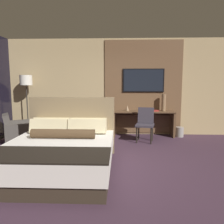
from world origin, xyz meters
TOP-DOWN VIEW (x-y plane):
  - ground_plane at (0.00, 0.00)m, footprint 16.00×16.00m
  - wall_back_tv_panel at (0.13, 2.59)m, footprint 7.20×0.09m
  - bed at (-0.75, -0.20)m, footprint 1.82×2.12m
  - desk at (0.96, 2.34)m, footprint 1.74×0.45m
  - tv at (0.96, 2.52)m, footprint 1.19×0.04m
  - desk_chair at (0.95, 1.76)m, footprint 0.54×0.54m
  - armchair_by_window at (-2.33, 1.55)m, footprint 1.01×1.02m
  - floor_lamp at (-2.38, 2.26)m, footprint 0.34×0.34m
  - vase_tall at (1.54, 2.37)m, footprint 0.12×0.12m
  - vase_short at (0.50, 2.36)m, footprint 0.11×0.11m
  - book at (1.27, 2.27)m, footprint 0.26×0.22m
  - waste_bin at (2.00, 2.28)m, footprint 0.22×0.22m

SIDE VIEW (x-z plane):
  - ground_plane at x=0.00m, z-range 0.00..0.00m
  - waste_bin at x=2.00m, z-range 0.00..0.28m
  - armchair_by_window at x=-2.33m, z-range -0.12..0.63m
  - bed at x=-0.75m, z-range -0.28..0.94m
  - desk at x=0.96m, z-range 0.13..0.86m
  - desk_chair at x=0.95m, z-range 0.08..0.97m
  - book at x=1.27m, z-range 0.73..0.76m
  - vase_short at x=0.50m, z-range 0.73..0.89m
  - vase_tall at x=1.54m, z-range 0.73..1.21m
  - wall_back_tv_panel at x=0.13m, z-range 0.00..2.80m
  - floor_lamp at x=-2.38m, z-range 0.59..2.34m
  - tv at x=0.96m, z-range 1.27..1.94m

